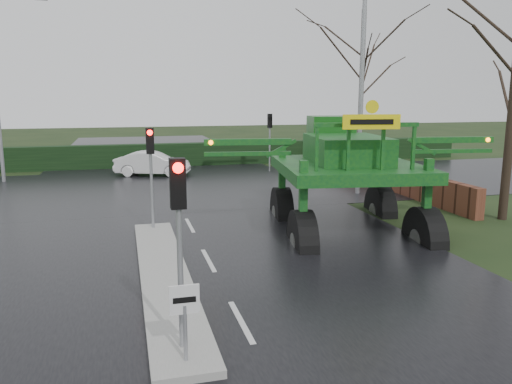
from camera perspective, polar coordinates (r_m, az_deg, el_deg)
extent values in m
plane|color=black|center=(10.51, -1.72, -14.67)|extent=(140.00, 140.00, 0.00)
cube|color=black|center=(19.88, -8.32, -2.43)|extent=(14.00, 80.00, 0.02)
cube|color=black|center=(25.73, -9.88, 0.54)|extent=(80.00, 12.00, 0.02)
cube|color=gray|center=(13.05, -10.44, -9.24)|extent=(1.20, 10.00, 0.16)
cube|color=black|center=(33.52, -11.16, 4.14)|extent=(44.00, 0.90, 1.50)
cube|color=#592D1E|center=(28.50, 11.61, 2.68)|extent=(0.40, 20.00, 1.20)
cylinder|color=gray|center=(8.69, -8.08, -15.72)|extent=(0.07, 0.07, 1.00)
cube|color=silver|center=(8.44, -8.19, -12.07)|extent=(0.50, 0.04, 0.50)
cube|color=black|center=(8.43, -8.17, -12.13)|extent=(0.38, 0.01, 0.10)
cylinder|color=gray|center=(8.73, -8.67, -7.80)|extent=(0.10, 0.10, 3.50)
cube|color=black|center=(8.40, -8.93, 0.96)|extent=(0.26, 0.22, 0.85)
sphere|color=#FF0C07|center=(8.23, -8.89, 2.74)|extent=(0.18, 0.18, 0.18)
cylinder|color=gray|center=(16.99, -11.85, 1.20)|extent=(0.10, 0.10, 3.50)
cube|color=black|center=(16.82, -12.03, 5.73)|extent=(0.26, 0.22, 0.85)
sphere|color=#FF0C07|center=(16.67, -12.04, 6.66)|extent=(0.18, 0.18, 0.18)
cylinder|color=gray|center=(30.62, 1.57, 5.61)|extent=(0.10, 0.10, 3.50)
cube|color=black|center=(30.52, 1.59, 8.14)|extent=(0.26, 0.22, 0.85)
sphere|color=#FF0C07|center=(30.64, 1.52, 8.67)|extent=(0.18, 0.18, 0.18)
cylinder|color=gray|center=(23.76, 11.97, 11.74)|extent=(0.20, 0.20, 10.00)
cylinder|color=black|center=(20.46, 27.23, 8.17)|extent=(0.32, 0.32, 8.00)
cylinder|color=black|center=(33.82, 11.94, 11.39)|extent=(0.32, 0.32, 10.00)
cylinder|color=black|center=(17.01, -2.53, -0.80)|extent=(0.92, 2.26, 2.20)
cylinder|color=#595B56|center=(17.01, -2.53, -0.80)|extent=(0.75, 0.86, 0.77)
cube|color=#0B3E1B|center=(16.79, -2.56, 3.80)|extent=(0.27, 0.27, 2.53)
cylinder|color=black|center=(17.72, 10.35, -0.49)|extent=(0.92, 2.26, 2.20)
cylinder|color=#595B56|center=(17.72, 10.35, -0.49)|extent=(0.75, 0.86, 0.77)
cube|color=#0B3E1B|center=(17.51, 10.50, 3.92)|extent=(0.27, 0.27, 2.53)
cylinder|color=black|center=(13.17, -1.32, -4.24)|extent=(0.92, 2.26, 2.20)
cylinder|color=#595B56|center=(13.17, -1.32, -4.24)|extent=(0.75, 0.86, 0.77)
cube|color=#0B3E1B|center=(12.88, -1.35, 1.67)|extent=(0.27, 0.27, 2.53)
cylinder|color=black|center=(14.07, 14.98, -3.63)|extent=(0.92, 2.26, 2.20)
cylinder|color=#595B56|center=(14.07, 14.98, -3.63)|extent=(0.75, 0.86, 0.77)
cube|color=#0B3E1B|center=(13.81, 15.25, 1.91)|extent=(0.27, 0.27, 2.53)
cube|color=#0B3E1B|center=(15.03, 5.52, 5.68)|extent=(5.34, 5.90, 0.38)
cube|color=#0B3E1B|center=(15.21, 5.39, 8.03)|extent=(2.88, 3.62, 0.99)
cube|color=#124E13|center=(17.35, 3.91, 9.66)|extent=(1.82, 1.55, 1.43)
cube|color=#0B3E1B|center=(13.26, 7.25, 11.87)|extent=(3.28, 0.61, 0.13)
cube|color=#0B3E1B|center=(14.22, -8.22, 9.33)|extent=(2.86, 0.61, 0.20)
sphere|color=orange|center=(14.20, -13.18, 9.16)|extent=(0.15, 0.15, 0.15)
cube|color=#0B3E1B|center=(15.68, 18.78, 9.00)|extent=(2.86, 0.61, 0.20)
sphere|color=orange|center=(16.13, 22.88, 8.76)|extent=(0.15, 0.15, 0.15)
cube|color=yellow|center=(12.84, 7.74, 12.39)|extent=(1.75, 0.32, 0.44)
cube|color=black|center=(12.84, 7.74, 12.39)|extent=(1.31, 0.20, 0.15)
cylinder|color=yellow|center=(12.86, 7.79, 14.35)|extent=(0.40, 0.10, 0.40)
imported|color=white|center=(29.77, -11.70, 1.85)|extent=(4.51, 2.74, 1.40)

